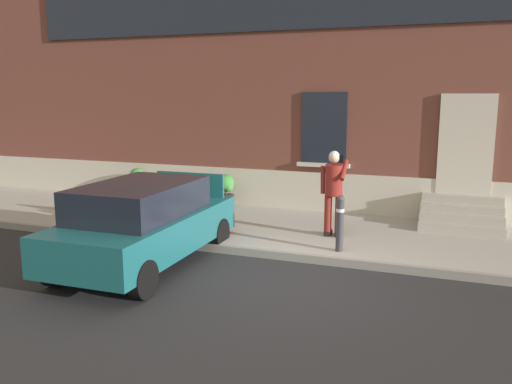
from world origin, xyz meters
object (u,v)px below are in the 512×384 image
(hatchback_car_teal, at_px, (145,222))
(planter_terracotta, at_px, (138,183))
(planter_charcoal, at_px, (226,190))
(bollard_near_person, at_px, (340,221))
(person_on_phone, at_px, (334,188))
(bollard_far_left, at_px, (162,206))

(hatchback_car_teal, xyz_separation_m, planter_terracotta, (-3.05, 4.47, -0.18))
(planter_charcoal, bearing_deg, planter_terracotta, 176.77)
(hatchback_car_teal, relative_size, bollard_near_person, 3.91)
(person_on_phone, relative_size, planter_terracotta, 2.04)
(hatchback_car_teal, xyz_separation_m, bollard_near_person, (3.13, 1.58, -0.08))
(person_on_phone, xyz_separation_m, planter_terracotta, (-5.84, 1.95, -0.55))
(bollard_far_left, height_order, person_on_phone, person_on_phone)
(person_on_phone, distance_m, planter_charcoal, 3.67)
(hatchback_car_teal, height_order, person_on_phone, person_on_phone)
(hatchback_car_teal, distance_m, planter_charcoal, 4.34)
(bollard_far_left, xyz_separation_m, planter_charcoal, (0.22, 2.74, -0.11))
(hatchback_car_teal, xyz_separation_m, planter_charcoal, (-0.36, 4.32, -0.18))
(bollard_far_left, bearing_deg, planter_charcoal, 85.42)
(person_on_phone, bearing_deg, bollard_far_left, -178.64)
(bollard_near_person, bearing_deg, bollard_far_left, 180.00)
(bollard_near_person, height_order, person_on_phone, person_on_phone)
(bollard_near_person, relative_size, person_on_phone, 0.60)
(bollard_near_person, bearing_deg, planter_charcoal, 141.87)
(person_on_phone, height_order, planter_terracotta, person_on_phone)
(planter_terracotta, bearing_deg, person_on_phone, -18.41)
(bollard_far_left, height_order, planter_charcoal, bollard_far_left)
(hatchback_car_teal, height_order, bollard_near_person, hatchback_car_teal)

